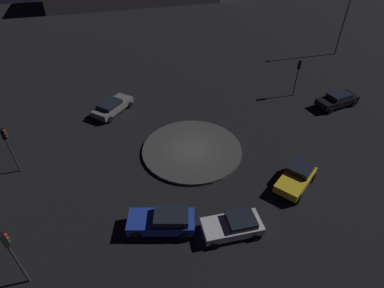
{
  "coord_description": "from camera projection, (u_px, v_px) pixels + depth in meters",
  "views": [
    {
      "loc": [
        -7.62,
        -19.38,
        17.25
      ],
      "look_at": [
        0.0,
        0.0,
        0.74
      ],
      "focal_mm": 29.32,
      "sensor_mm": 36.0,
      "label": 1
    }
  ],
  "objects": [
    {
      "name": "streetlamp_northeast",
      "position": [
        347.0,
        11.0,
        40.0
      ],
      "size": [
        0.44,
        0.44,
        9.73
      ],
      "color": "#4C4C51",
      "rests_on": "ground_plane"
    },
    {
      "name": "traffic_light_southwest",
      "position": [
        11.0,
        250.0,
        15.98
      ],
      "size": [
        0.4,
        0.37,
        4.37
      ],
      "rotation": [
        0.0,
        0.0,
        0.52
      ],
      "color": "#2D2D2D",
      "rests_on": "ground_plane"
    },
    {
      "name": "traffic_light_east",
      "position": [
        298.0,
        71.0,
        32.76
      ],
      "size": [
        0.39,
        0.36,
        4.03
      ],
      "rotation": [
        0.0,
        0.0,
        -2.8
      ],
      "color": "#2D2D2D",
      "rests_on": "ground_plane"
    },
    {
      "name": "car_grey",
      "position": [
        112.0,
        106.0,
        31.39
      ],
      "size": [
        4.52,
        4.19,
        1.34
      ],
      "rotation": [
        0.0,
        0.0,
        0.69
      ],
      "color": "slate",
      "rests_on": "ground_plane"
    },
    {
      "name": "traffic_light_west",
      "position": [
        8.0,
        142.0,
        23.23
      ],
      "size": [
        0.38,
        0.34,
        4.12
      ],
      "rotation": [
        0.0,
        0.0,
        -0.19
      ],
      "color": "#2D2D2D",
      "rests_on": "ground_plane"
    },
    {
      "name": "roundabout_island",
      "position": [
        192.0,
        150.0,
        26.96
      ],
      "size": [
        8.55,
        8.55,
        0.24
      ],
      "primitive_type": "cylinder",
      "color": "#383838",
      "rests_on": "ground_plane"
    },
    {
      "name": "car_black",
      "position": [
        337.0,
        100.0,
        32.33
      ],
      "size": [
        4.58,
        2.23,
        1.43
      ],
      "rotation": [
        0.0,
        0.0,
        3.21
      ],
      "color": "black",
      "rests_on": "ground_plane"
    },
    {
      "name": "car_silver",
      "position": [
        234.0,
        225.0,
        20.08
      ],
      "size": [
        4.04,
        2.51,
        1.32
      ],
      "rotation": [
        0.0,
        0.0,
        2.99
      ],
      "color": "silver",
      "rests_on": "ground_plane"
    },
    {
      "name": "car_blue",
      "position": [
        164.0,
        221.0,
        20.2
      ],
      "size": [
        4.66,
        3.28,
        1.54
      ],
      "rotation": [
        0.0,
        0.0,
        2.77
      ],
      "color": "#1E38A5",
      "rests_on": "ground_plane"
    },
    {
      "name": "car_yellow",
      "position": [
        297.0,
        177.0,
        23.43
      ],
      "size": [
        4.22,
        3.51,
        1.42
      ],
      "rotation": [
        0.0,
        0.0,
        3.67
      ],
      "color": "gold",
      "rests_on": "ground_plane"
    },
    {
      "name": "ground_plane",
      "position": [
        192.0,
        151.0,
        27.03
      ],
      "size": [
        114.87,
        114.87,
        0.0
      ],
      "primitive_type": "plane",
      "color": "black"
    }
  ]
}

